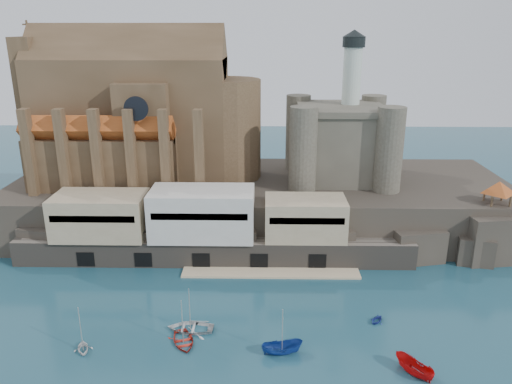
{
  "coord_description": "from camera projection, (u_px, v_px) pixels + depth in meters",
  "views": [
    {
      "loc": [
        0.9,
        -58.01,
        39.78
      ],
      "look_at": [
        -0.77,
        32.0,
        9.89
      ],
      "focal_mm": 35.0,
      "sensor_mm": 36.0,
      "label": 1
    }
  ],
  "objects": [
    {
      "name": "pavilion",
      "position": [
        499.0,
        189.0,
        87.52
      ],
      "size": [
        6.4,
        6.4,
        5.4
      ],
      "color": "#4B3723",
      "rests_on": "rock_outcrop"
    },
    {
      "name": "boat_0",
      "position": [
        183.0,
        343.0,
        66.03
      ],
      "size": [
        4.06,
        2.34,
        5.47
      ],
      "primitive_type": "imported",
      "rotation": [
        0.0,
        0.0,
        0.33
      ],
      "color": "red",
      "rests_on": "ground"
    },
    {
      "name": "promontory",
      "position": [
        259.0,
        204.0,
        103.4
      ],
      "size": [
        100.0,
        36.0,
        10.0
      ],
      "color": "#28231E",
      "rests_on": "ground"
    },
    {
      "name": "boat_7",
      "position": [
        377.0,
        322.0,
        70.76
      ],
      "size": [
        2.69,
        2.59,
        2.69
      ],
      "primitive_type": "imported",
      "rotation": [
        0.0,
        0.0,
        5.58
      ],
      "color": "#263998",
      "rests_on": "ground"
    },
    {
      "name": "boat_5",
      "position": [
        413.0,
        373.0,
        60.18
      ],
      "size": [
        2.87,
        2.88,
        5.37
      ],
      "primitive_type": "imported",
      "rotation": [
        0.0,
        0.0,
        3.82
      ],
      "color": "#BD0B0C",
      "rests_on": "ground"
    },
    {
      "name": "ground",
      "position": [
        257.0,
        335.0,
        67.59
      ],
      "size": [
        300.0,
        300.0,
        0.0
      ],
      "primitive_type": "plane",
      "color": "#18404F",
      "rests_on": "ground"
    },
    {
      "name": "boat_2",
      "position": [
        282.0,
        353.0,
        63.93
      ],
      "size": [
        2.35,
        2.3,
        5.35
      ],
      "primitive_type": "imported",
      "rotation": [
        0.0,
        0.0,
        1.72
      ],
      "color": "navy",
      "rests_on": "ground"
    },
    {
      "name": "church",
      "position": [
        142.0,
        119.0,
        100.76
      ],
      "size": [
        47.0,
        25.93,
        30.51
      ],
      "color": "#4B3723",
      "rests_on": "promontory"
    },
    {
      "name": "boat_6",
      "position": [
        191.0,
        330.0,
        68.87
      ],
      "size": [
        1.51,
        4.62,
        6.4
      ],
      "primitive_type": "imported",
      "rotation": [
        0.0,
        0.0,
        4.67
      ],
      "color": "silver",
      "rests_on": "ground"
    },
    {
      "name": "boat_4",
      "position": [
        83.0,
        351.0,
        64.37
      ],
      "size": [
        3.27,
        2.65,
        3.28
      ],
      "primitive_type": "imported",
      "rotation": [
        0.0,
        0.0,
        3.52
      ],
      "color": "silver",
      "rests_on": "ground"
    },
    {
      "name": "castle_keep",
      "position": [
        340.0,
        139.0,
        100.52
      ],
      "size": [
        21.2,
        21.2,
        29.3
      ],
      "color": "#494539",
      "rests_on": "promontory"
    },
    {
      "name": "rock_outcrop",
      "position": [
        492.0,
        235.0,
        90.11
      ],
      "size": [
        14.5,
        10.5,
        8.7
      ],
      "color": "#28231E",
      "rests_on": "ground"
    },
    {
      "name": "quay",
      "position": [
        202.0,
        228.0,
        87.76
      ],
      "size": [
        70.0,
        12.0,
        13.05
      ],
      "color": "#60574D",
      "rests_on": "ground"
    }
  ]
}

